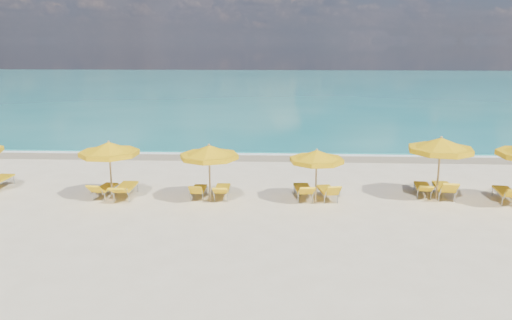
{
  "coord_description": "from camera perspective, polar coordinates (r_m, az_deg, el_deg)",
  "views": [
    {
      "loc": [
        0.97,
        -18.98,
        6.1
      ],
      "look_at": [
        0.0,
        1.5,
        1.2
      ],
      "focal_mm": 35.0,
      "sensor_mm": 36.0,
      "label": 1
    }
  ],
  "objects": [
    {
      "name": "lounger_5_right",
      "position": [
        21.36,
        20.64,
        -3.36
      ],
      "size": [
        0.81,
        1.97,
        0.9
      ],
      "rotation": [
        0.0,
        0.0,
        -0.09
      ],
      "color": "#A5A8AD",
      "rests_on": "ground"
    },
    {
      "name": "lounger_2_left",
      "position": [
        20.96,
        -16.89,
        -3.47
      ],
      "size": [
        0.78,
        1.76,
        0.77
      ],
      "rotation": [
        0.0,
        0.0,
        -0.13
      ],
      "color": "#A5A8AD",
      "rests_on": "ground"
    },
    {
      "name": "umbrella_5",
      "position": [
        20.54,
        20.36,
        1.55
      ],
      "size": [
        2.94,
        2.94,
        2.54
      ],
      "rotation": [
        0.0,
        0.0,
        0.19
      ],
      "color": "tan",
      "rests_on": "ground"
    },
    {
      "name": "lounger_6_left",
      "position": [
        21.75,
        26.61,
        -3.68
      ],
      "size": [
        0.82,
        1.93,
        0.83
      ],
      "rotation": [
        0.0,
        0.0,
        -0.11
      ],
      "color": "#A5A8AD",
      "rests_on": "ground"
    },
    {
      "name": "foam_line",
      "position": [
        27.87,
        0.65,
        0.8
      ],
      "size": [
        120.0,
        1.2,
        0.03
      ],
      "primitive_type": "cube",
      "color": "white",
      "rests_on": "ground"
    },
    {
      "name": "lounger_3_left",
      "position": [
        20.09,
        -6.56,
        -3.74
      ],
      "size": [
        0.55,
        1.56,
        0.75
      ],
      "rotation": [
        0.0,
        0.0,
        0.01
      ],
      "color": "#A5A8AD",
      "rests_on": "ground"
    },
    {
      "name": "umbrella_3",
      "position": [
        19.08,
        -5.38,
        0.87
      ],
      "size": [
        2.4,
        2.4,
        2.31
      ],
      "rotation": [
        0.0,
        0.0,
        -0.06
      ],
      "color": "tan",
      "rests_on": "ground"
    },
    {
      "name": "whitecap_far",
      "position": [
        43.97,
        11.94,
        5.18
      ],
      "size": [
        18.0,
        0.3,
        0.05
      ],
      "primitive_type": "cube",
      "color": "white",
      "rests_on": "ground"
    },
    {
      "name": "lounger_5_left",
      "position": [
        21.35,
        18.49,
        -3.29
      ],
      "size": [
        0.79,
        1.8,
        0.7
      ],
      "rotation": [
        0.0,
        0.0,
        -0.13
      ],
      "color": "#A5A8AD",
      "rests_on": "ground"
    },
    {
      "name": "lounger_4_right",
      "position": [
        19.92,
        8.14,
        -3.87
      ],
      "size": [
        0.88,
        1.78,
        0.83
      ],
      "rotation": [
        0.0,
        0.0,
        0.19
      ],
      "color": "#A5A8AD",
      "rests_on": "ground"
    },
    {
      "name": "ocean",
      "position": [
        67.26,
        1.9,
        8.23
      ],
      "size": [
        120.0,
        80.0,
        0.3
      ],
      "primitive_type": "cube",
      "color": "#157777",
      "rests_on": "ground"
    },
    {
      "name": "ground_plane",
      "position": [
        19.96,
        -0.21,
        -4.36
      ],
      "size": [
        120.0,
        120.0,
        0.0
      ],
      "primitive_type": "plane",
      "color": "beige"
    },
    {
      "name": "umbrella_2",
      "position": [
        20.16,
        -16.45,
        1.18
      ],
      "size": [
        2.96,
        2.96,
        2.36
      ],
      "rotation": [
        0.0,
        0.0,
        0.34
      ],
      "color": "tan",
      "rests_on": "ground"
    },
    {
      "name": "lounger_2_right",
      "position": [
        20.64,
        -14.66,
        -3.5
      ],
      "size": [
        0.71,
        2.06,
        0.77
      ],
      "rotation": [
        0.0,
        0.0,
        0.02
      ],
      "color": "#A5A8AD",
      "rests_on": "ground"
    },
    {
      "name": "lounger_3_right",
      "position": [
        20.0,
        -3.88,
        -3.72
      ],
      "size": [
        0.6,
        1.74,
        0.72
      ],
      "rotation": [
        0.0,
        0.0,
        0.01
      ],
      "color": "#A5A8AD",
      "rests_on": "ground"
    },
    {
      "name": "umbrella_4",
      "position": [
        19.1,
        6.95,
        0.38
      ],
      "size": [
        2.54,
        2.54,
        2.13
      ],
      "rotation": [
        0.0,
        0.0,
        -0.24
      ],
      "color": "tan",
      "rests_on": "ground"
    },
    {
      "name": "wet_sand_band",
      "position": [
        27.09,
        0.59,
        0.43
      ],
      "size": [
        120.0,
        2.6,
        0.01
      ],
      "primitive_type": "cube",
      "color": "tan",
      "rests_on": "ground"
    },
    {
      "name": "whitecap_near",
      "position": [
        37.15,
        -8.15,
        3.86
      ],
      "size": [
        14.0,
        0.36,
        0.05
      ],
      "primitive_type": "cube",
      "color": "white",
      "rests_on": "ground"
    },
    {
      "name": "lounger_4_left",
      "position": [
        19.91,
        5.41,
        -3.77
      ],
      "size": [
        0.81,
        1.94,
        0.81
      ],
      "rotation": [
        0.0,
        0.0,
        0.1
      ],
      "color": "#A5A8AD",
      "rests_on": "ground"
    }
  ]
}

